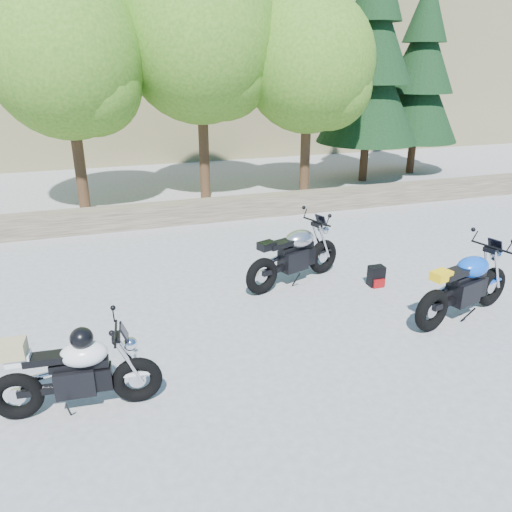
% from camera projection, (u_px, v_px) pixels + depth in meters
% --- Properties ---
extents(ground, '(90.00, 90.00, 0.00)m').
position_uv_depth(ground, '(264.00, 328.00, 7.41)').
color(ground, gray).
rests_on(ground, ground).
extents(stone_wall, '(22.00, 0.55, 0.50)m').
position_uv_depth(stone_wall, '(192.00, 212.00, 12.19)').
color(stone_wall, brown).
rests_on(stone_wall, ground).
extents(tree_decid_left, '(3.67, 3.67, 5.62)m').
position_uv_depth(tree_decid_left, '(71.00, 63.00, 11.71)').
color(tree_decid_left, '#382314').
rests_on(tree_decid_left, ground).
extents(tree_decid_mid, '(4.08, 4.08, 6.24)m').
position_uv_depth(tree_decid_mid, '(205.00, 46.00, 12.86)').
color(tree_decid_mid, '#382314').
rests_on(tree_decid_mid, ground).
extents(tree_decid_right, '(3.54, 3.54, 5.41)m').
position_uv_depth(tree_decid_right, '(313.00, 68.00, 13.32)').
color(tree_decid_right, '#382314').
rests_on(tree_decid_right, ground).
extents(conifer_near, '(3.17, 3.17, 7.06)m').
position_uv_depth(conifer_near, '(372.00, 61.00, 15.08)').
color(conifer_near, '#382314').
rests_on(conifer_near, ground).
extents(conifer_far, '(2.82, 2.82, 6.27)m').
position_uv_depth(conifer_far, '(421.00, 74.00, 16.39)').
color(conifer_far, '#382314').
rests_on(conifer_far, ground).
extents(silver_bike, '(2.02, 0.94, 1.05)m').
position_uv_depth(silver_bike, '(295.00, 256.00, 8.74)').
color(silver_bike, black).
rests_on(silver_bike, ground).
extents(white_bike, '(1.87, 0.59, 1.03)m').
position_uv_depth(white_bike, '(75.00, 371.00, 5.51)').
color(white_bike, black).
rests_on(white_bike, ground).
extents(blue_bike, '(2.08, 0.84, 1.06)m').
position_uv_depth(blue_bike, '(465.00, 286.00, 7.55)').
color(blue_bike, black).
rests_on(blue_bike, ground).
extents(backpack, '(0.27, 0.23, 0.36)m').
position_uv_depth(backpack, '(376.00, 276.00, 8.74)').
color(backpack, black).
rests_on(backpack, ground).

